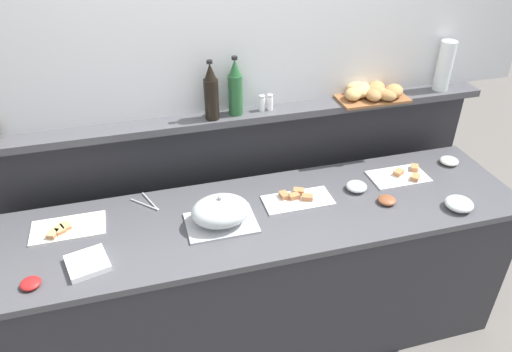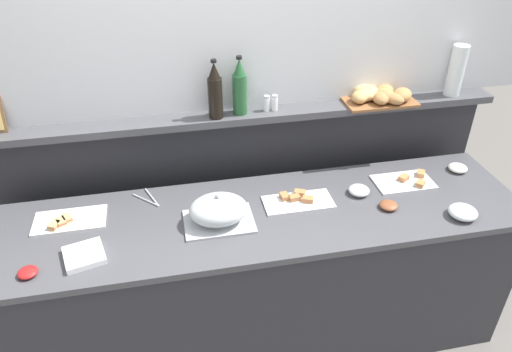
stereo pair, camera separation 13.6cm
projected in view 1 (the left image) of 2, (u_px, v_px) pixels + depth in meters
The scene contains 20 objects.
ground_plane at pixel (237, 268), 3.40m from camera, with size 12.00×12.00×0.00m, color slate.
buffet_counter at pixel (260, 280), 2.66m from camera, with size 2.73×0.69×0.92m.
back_ledge_unit at pixel (238, 197), 2.97m from camera, with size 2.92×0.22×1.28m.
sandwich_platter_front at pixel (401, 176), 2.69m from camera, with size 0.32×0.19×0.04m.
sandwich_platter_rear at pixel (66, 228), 2.30m from camera, with size 0.35×0.19×0.04m.
sandwich_platter_side at pixel (297, 199), 2.50m from camera, with size 0.36×0.17×0.04m.
serving_cloche at pixel (221, 212), 2.30m from camera, with size 0.34×0.24×0.17m.
glass_bowl_large at pixel (356, 187), 2.58m from camera, with size 0.11×0.11×0.04m.
glass_bowl_medium at pixel (459, 204), 2.44m from camera, with size 0.14×0.14×0.06m.
condiment_bowl_red at pixel (31, 283), 1.99m from camera, with size 0.09×0.09×0.03m, color red.
condiment_bowl_cream at pixel (387, 200), 2.48m from camera, with size 0.09×0.09×0.03m, color brown.
condiment_bowl_dark at pixel (449, 161), 2.81m from camera, with size 0.11×0.11×0.04m, color silver.
serving_tongs at pixel (148, 203), 2.48m from camera, with size 0.14×0.18×0.01m.
napkin_stack at pixel (88, 263), 2.09m from camera, with size 0.17×0.17×0.03m, color white.
wine_bottle_dark at pixel (211, 93), 2.45m from camera, with size 0.08×0.08×0.32m.
wine_bottle_green at pixel (235, 89), 2.50m from camera, with size 0.08×0.08×0.32m.
salt_shaker at pixel (262, 103), 2.59m from camera, with size 0.03×0.03×0.09m.
pepper_shaker at pixel (270, 102), 2.60m from camera, with size 0.03×0.03×0.09m.
bread_basket at pixel (371, 92), 2.72m from camera, with size 0.40×0.29×0.08m.
water_carafe at pixel (445, 66), 2.78m from camera, with size 0.09×0.09×0.29m, color silver.
Camera 1 is at (-0.53, -1.84, 2.40)m, focal length 33.64 mm.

